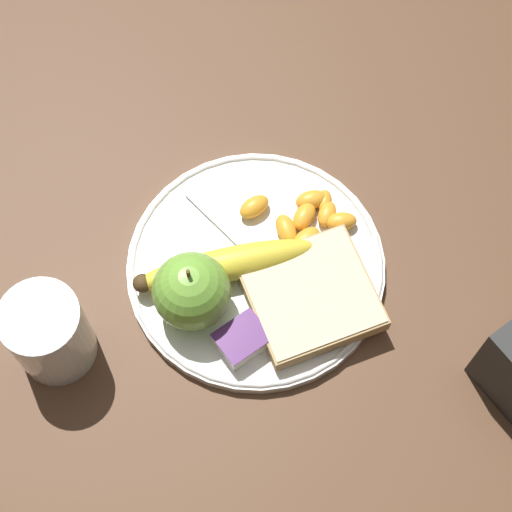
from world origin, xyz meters
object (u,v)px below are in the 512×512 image
Objects in this scene: banana at (225,265)px; jam_packet at (242,340)px; bread_slice at (311,296)px; plate at (256,266)px; juice_glass at (50,334)px; fork at (256,259)px; apple at (194,294)px.

jam_packet is (0.03, 0.07, -0.01)m from banana.
banana is 1.26× the size of bread_slice.
banana is (0.03, -0.01, 0.02)m from plate.
banana is at bearing 169.25° from juice_glass.
plate is at bearing -135.07° from jam_packet.
fork is (-0.03, 0.01, -0.01)m from banana.
jam_packet is at bearing -51.92° from fork.
apple is 0.59× the size of bread_slice.
juice_glass is at bearing -25.36° from bread_slice.
apple is (-0.13, 0.05, 0.01)m from juice_glass.
plate is 0.08m from apple.
banana is 1.03× the size of fork.
juice_glass is at bearing -10.75° from banana.
juice_glass reaches higher than bread_slice.
apple is at bearing 159.77° from juice_glass.
bread_slice is 0.07m from fork.
apple reaches higher than jam_packet.
bread_slice is 0.82× the size of fork.
apple is (0.07, 0.00, 0.04)m from plate.
juice_glass is 0.51× the size of banana.
plate is 2.81× the size of juice_glass.
jam_packet is (0.06, 0.06, 0.01)m from plate.
plate is 1.82× the size of bread_slice.
juice_glass is 0.13m from apple.
bread_slice is 0.08m from jam_packet.
fork is at bearing 167.75° from banana.
fork is 0.09m from jam_packet.
apple is 0.05m from banana.
plate is 1.48× the size of fork.
fork is (-0.00, -0.00, 0.01)m from plate.
fork is at bearing -134.58° from jam_packet.
juice_glass reaches higher than jam_packet.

